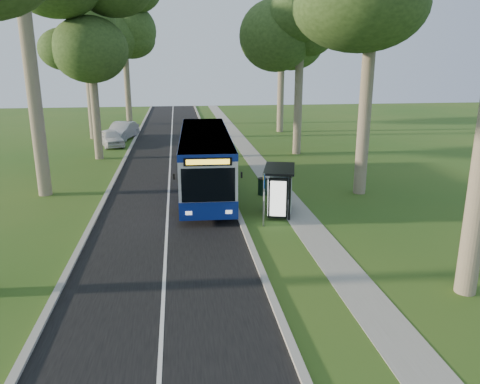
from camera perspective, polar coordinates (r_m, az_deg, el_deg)
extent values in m
plane|color=#2B561B|center=(20.64, 0.82, -5.42)|extent=(120.00, 120.00, 0.00)
cube|color=black|center=(29.98, -8.62, 1.24)|extent=(7.00, 100.00, 0.02)
cube|color=#9E9B93|center=(30.09, -1.95, 1.57)|extent=(0.25, 100.00, 0.12)
cube|color=#9E9B93|center=(30.25, -15.27, 1.08)|extent=(0.25, 100.00, 0.12)
cube|color=white|center=(29.98, -8.62, 1.27)|extent=(0.12, 100.00, 0.00)
cube|color=gray|center=(30.53, 3.66, 1.66)|extent=(1.50, 100.00, 0.02)
cube|color=silver|center=(27.38, -4.26, 4.07)|extent=(3.19, 13.02, 3.07)
cube|color=navy|center=(27.63, -4.22, 1.83)|extent=(3.22, 13.05, 0.86)
cube|color=navy|center=(27.14, -4.32, 6.89)|extent=(3.22, 13.05, 0.34)
cube|color=black|center=(21.05, -3.20, 0.86)|extent=(2.42, 0.14, 1.56)
cube|color=yellow|center=(20.77, -3.24, 3.70)|extent=(1.94, 0.09, 0.24)
cube|color=black|center=(21.56, -3.16, -2.97)|extent=(2.59, 0.22, 0.32)
cylinder|color=black|center=(23.81, -6.56, -1.16)|extent=(0.34, 1.13, 1.12)
cylinder|color=black|center=(23.97, -0.69, -0.94)|extent=(0.34, 1.13, 1.12)
cylinder|color=black|center=(31.31, -6.88, 2.97)|extent=(0.34, 1.13, 1.12)
cylinder|color=black|center=(31.43, -2.40, 3.13)|extent=(0.34, 1.13, 1.12)
cylinder|color=gray|center=(21.45, 2.92, -1.01)|extent=(0.08, 0.08, 2.54)
cube|color=navy|center=(21.21, 2.95, 1.35)|extent=(0.06, 0.36, 0.63)
cylinder|color=yellow|center=(21.16, 2.86, 1.75)|extent=(0.03, 0.22, 0.22)
cube|color=white|center=(21.40, 2.93, -0.49)|extent=(0.07, 0.31, 0.41)
cube|color=black|center=(22.60, 6.75, -0.64)|extent=(0.11, 0.11, 2.22)
cube|color=black|center=(24.73, 5.47, 0.85)|extent=(0.11, 0.11, 2.22)
cube|color=black|center=(23.25, 4.84, 2.85)|extent=(2.09, 2.99, 0.11)
cube|color=silver|center=(23.65, 6.26, 0.35)|extent=(0.60, 2.21, 1.78)
cube|color=black|center=(22.37, 5.45, -0.77)|extent=(0.94, 0.37, 1.96)
cube|color=white|center=(22.29, 5.50, -0.83)|extent=(0.74, 0.21, 1.73)
cube|color=black|center=(24.05, 5.23, -1.35)|extent=(0.72, 1.63, 0.05)
cylinder|color=black|center=(26.76, 2.76, 0.63)|extent=(0.51, 0.51, 0.92)
cylinder|color=black|center=(26.64, 2.77, 1.63)|extent=(0.55, 0.55, 0.05)
imported|color=silver|center=(43.50, -15.48, 6.37)|extent=(3.09, 4.62, 1.46)
imported|color=#A8AAB0|center=(46.91, -14.17, 7.25)|extent=(2.95, 5.32, 1.66)
cylinder|color=#7A6B56|center=(28.10, -24.05, 12.78)|extent=(0.74, 0.74, 13.25)
cylinder|color=#7A6B56|center=(37.63, -17.32, 10.95)|extent=(0.63, 0.63, 9.43)
ellipsoid|color=#284219|center=(37.59, -17.97, 18.52)|extent=(5.20, 5.20, 6.47)
cylinder|color=#7A6B56|center=(47.73, -17.99, 14.02)|extent=(0.73, 0.73, 13.10)
cylinder|color=#7A6B56|center=(57.33, -13.65, 13.73)|extent=(0.69, 0.69, 11.52)
ellipsoid|color=#284219|center=(57.47, -14.06, 19.79)|extent=(5.20, 5.20, 7.90)
cylinder|color=#7A6B56|center=(27.11, 15.17, 12.11)|extent=(0.70, 0.70, 11.93)
cylinder|color=#7A6B56|center=(38.33, 7.15, 12.14)|extent=(0.65, 0.65, 10.14)
ellipsoid|color=#284219|center=(38.36, 7.44, 20.15)|extent=(5.20, 5.20, 6.95)
cylinder|color=#7A6B56|center=(50.24, 5.02, 13.70)|extent=(0.68, 0.68, 11.26)
ellipsoid|color=#284219|center=(50.37, 5.19, 20.48)|extent=(5.20, 5.20, 7.72)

